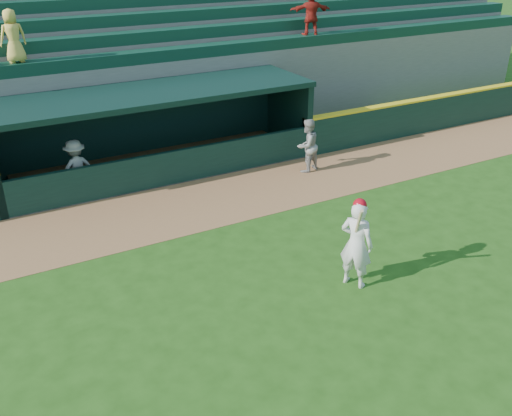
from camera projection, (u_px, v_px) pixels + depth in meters
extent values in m
plane|color=#214A12|center=(295.00, 297.00, 11.38)|extent=(120.00, 120.00, 0.00)
cube|color=#8F5F39|center=(196.00, 204.00, 15.23)|extent=(40.00, 3.00, 0.01)
cube|color=black|center=(475.00, 106.00, 21.59)|extent=(15.50, 0.30, 1.20)
cube|color=yellow|center=(478.00, 90.00, 21.32)|extent=(15.50, 0.32, 0.06)
imported|color=gray|center=(307.00, 146.00, 17.01)|extent=(0.92, 0.80, 1.62)
imported|color=gray|center=(77.00, 168.00, 15.43)|extent=(1.13, 0.79, 1.59)
cube|color=slate|center=(160.00, 169.00, 17.42)|extent=(9.00, 2.60, 0.04)
cube|color=black|center=(288.00, 112.00, 18.93)|extent=(0.20, 2.60, 2.30)
cube|color=black|center=(143.00, 122.00, 17.95)|extent=(9.40, 0.20, 2.30)
cube|color=black|center=(154.00, 93.00, 16.39)|extent=(9.40, 2.80, 0.16)
cube|color=black|center=(173.00, 168.00, 16.25)|extent=(9.00, 0.16, 1.00)
cube|color=brown|center=(150.00, 154.00, 17.95)|extent=(8.40, 0.45, 0.10)
cube|color=slate|center=(136.00, 109.00, 18.23)|extent=(34.00, 0.85, 2.91)
cube|color=#0F3828|center=(133.00, 58.00, 17.42)|extent=(34.00, 0.60, 0.36)
cube|color=slate|center=(128.00, 96.00, 18.80)|extent=(34.00, 0.85, 3.36)
cube|color=#0F3828|center=(123.00, 38.00, 17.89)|extent=(34.00, 0.60, 0.36)
cube|color=slate|center=(119.00, 84.00, 19.37)|extent=(34.00, 0.85, 3.81)
cube|color=#0F3828|center=(114.00, 20.00, 18.36)|extent=(34.00, 0.60, 0.36)
cube|color=slate|center=(111.00, 72.00, 19.94)|extent=(34.00, 0.85, 4.26)
cube|color=#0F3828|center=(105.00, 3.00, 18.83)|extent=(34.00, 0.60, 0.36)
cube|color=slate|center=(104.00, 61.00, 20.51)|extent=(34.00, 0.85, 4.71)
cube|color=slate|center=(97.00, 51.00, 21.08)|extent=(34.00, 0.85, 5.16)
cube|color=slate|center=(90.00, 41.00, 21.65)|extent=(34.00, 0.85, 5.61)
cube|color=slate|center=(87.00, 39.00, 22.10)|extent=(34.50, 0.30, 5.61)
imported|color=maroon|center=(311.00, 11.00, 19.85)|extent=(1.52, 0.81, 1.57)
imported|color=#DFBE4E|center=(13.00, 36.00, 15.61)|extent=(0.76, 0.55, 1.44)
imported|color=silver|center=(356.00, 244.00, 11.40)|extent=(0.73, 0.82, 1.88)
sphere|color=#A50915|center=(360.00, 205.00, 11.01)|extent=(0.27, 0.27, 0.27)
cylinder|color=#CDB483|center=(359.00, 222.00, 10.86)|extent=(0.31, 0.45, 0.76)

